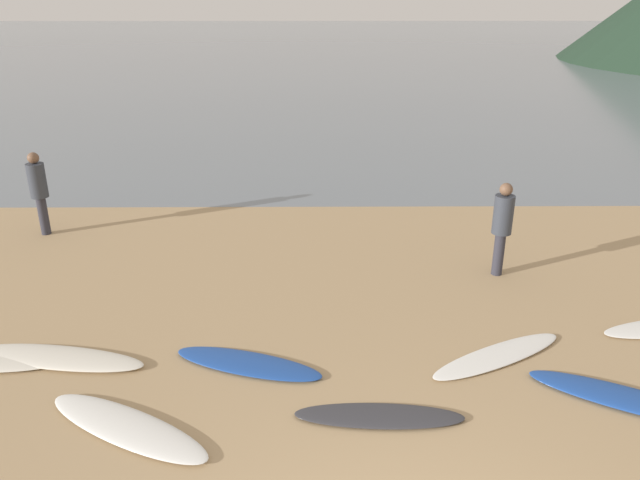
% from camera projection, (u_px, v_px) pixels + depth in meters
% --- Properties ---
extents(ground_plane, '(120.00, 120.00, 0.20)m').
position_uv_depth(ground_plane, '(353.00, 214.00, 13.80)').
color(ground_plane, tan).
rests_on(ground_plane, ground).
extents(ocean_water, '(140.00, 100.00, 0.01)m').
position_uv_depth(ocean_water, '(323.00, 42.00, 60.30)').
color(ocean_water, slate).
rests_on(ocean_water, ground).
extents(surfboard_1, '(2.45, 0.97, 0.09)m').
position_uv_depth(surfboard_1, '(58.00, 357.00, 8.08)').
color(surfboard_1, silver).
rests_on(surfboard_1, ground).
extents(surfboard_2, '(2.23, 1.59, 0.08)m').
position_uv_depth(surfboard_2, '(127.00, 427.00, 6.80)').
color(surfboard_2, white).
rests_on(surfboard_2, ground).
extents(surfboard_3, '(2.10, 1.16, 0.07)m').
position_uv_depth(surfboard_3, '(248.00, 363.00, 7.97)').
color(surfboard_3, '#1E479E').
rests_on(surfboard_3, ground).
extents(surfboard_4, '(1.96, 0.56, 0.07)m').
position_uv_depth(surfboard_4, '(379.00, 416.00, 6.99)').
color(surfboard_4, '#333338').
rests_on(surfboard_4, ground).
extents(surfboard_5, '(2.13, 1.46, 0.06)m').
position_uv_depth(surfboard_5, '(498.00, 356.00, 8.15)').
color(surfboard_5, white).
rests_on(surfboard_5, ground).
extents(surfboard_6, '(2.20, 1.54, 0.08)m').
position_uv_depth(surfboard_6, '(625.00, 398.00, 7.28)').
color(surfboard_6, '#1E479E').
rests_on(surfboard_6, ground).
extents(person_0, '(0.34, 0.34, 1.67)m').
position_uv_depth(person_0, '(38.00, 187.00, 12.00)').
color(person_0, '#2D2D38').
rests_on(person_0, ground).
extents(person_1, '(0.33, 0.33, 1.63)m').
position_uv_depth(person_1, '(502.00, 222.00, 10.24)').
color(person_1, '#2D2D38').
rests_on(person_1, ground).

